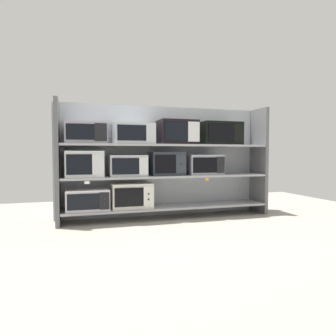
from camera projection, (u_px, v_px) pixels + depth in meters
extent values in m
cube|color=gray|center=(195.00, 237.00, 3.36)|extent=(6.84, 6.00, 0.02)
cube|color=#9EA3A8|center=(163.00, 161.00, 4.50)|extent=(3.04, 0.04, 1.57)
cube|color=#5B5B5E|center=(57.00, 162.00, 3.85)|extent=(0.05, 0.43, 1.57)
cube|color=#5B5B5E|center=(259.00, 161.00, 4.70)|extent=(0.05, 0.43, 1.57)
cube|color=#99999E|center=(168.00, 207.00, 4.31)|extent=(2.84, 0.43, 0.03)
cube|color=silver|center=(88.00, 200.00, 3.98)|extent=(0.54, 0.36, 0.27)
cube|color=black|center=(83.00, 202.00, 3.79)|extent=(0.39, 0.01, 0.20)
cube|color=black|center=(105.00, 201.00, 3.87)|extent=(0.12, 0.01, 0.22)
cylinder|color=#262628|center=(105.00, 203.00, 3.86)|extent=(0.02, 0.01, 0.02)
cylinder|color=#262628|center=(105.00, 199.00, 3.86)|extent=(0.02, 0.01, 0.02)
cube|color=silver|center=(132.00, 195.00, 4.15)|extent=(0.54, 0.32, 0.33)
cube|color=black|center=(129.00, 197.00, 3.97)|extent=(0.38, 0.01, 0.24)
cube|color=silver|center=(148.00, 196.00, 4.05)|extent=(0.13, 0.01, 0.27)
cylinder|color=#262628|center=(149.00, 199.00, 4.04)|extent=(0.02, 0.01, 0.02)
cylinder|color=#262628|center=(149.00, 194.00, 4.04)|extent=(0.02, 0.01, 0.02)
cube|color=#99999E|center=(168.00, 176.00, 4.29)|extent=(2.84, 0.43, 0.03)
cube|color=silver|center=(84.00, 164.00, 3.95)|extent=(0.47, 0.35, 0.33)
cube|color=black|center=(79.00, 164.00, 3.76)|extent=(0.31, 0.01, 0.25)
cube|color=silver|center=(98.00, 164.00, 3.82)|extent=(0.14, 0.01, 0.27)
cube|color=#BABCC1|center=(127.00, 166.00, 4.11)|extent=(0.49, 0.36, 0.28)
cube|color=black|center=(126.00, 166.00, 3.92)|extent=(0.35, 0.01, 0.21)
cube|color=silver|center=(143.00, 166.00, 3.99)|extent=(0.11, 0.01, 0.22)
cube|color=#2A3037|center=(167.00, 164.00, 4.27)|extent=(0.46, 0.33, 0.32)
cube|color=black|center=(166.00, 164.00, 4.09)|extent=(0.29, 0.01, 0.25)
cube|color=#2A3037|center=(181.00, 164.00, 4.15)|extent=(0.14, 0.01, 0.26)
cylinder|color=#262628|center=(181.00, 164.00, 4.14)|extent=(0.02, 0.01, 0.02)
cube|color=#989CA9|center=(204.00, 165.00, 4.44)|extent=(0.51, 0.35, 0.28)
cube|color=black|center=(205.00, 165.00, 4.25)|extent=(0.36, 0.01, 0.21)
cube|color=black|center=(221.00, 165.00, 4.32)|extent=(0.12, 0.01, 0.23)
cylinder|color=#262628|center=(221.00, 165.00, 4.31)|extent=(0.02, 0.01, 0.02)
cube|color=white|center=(87.00, 183.00, 3.76)|extent=(0.06, 0.00, 0.04)
cube|color=orange|center=(207.00, 179.00, 4.22)|extent=(0.05, 0.00, 0.03)
cube|color=#99999E|center=(168.00, 145.00, 4.27)|extent=(2.84, 0.43, 0.03)
cube|color=#A19AA4|center=(86.00, 133.00, 3.94)|extent=(0.52, 0.36, 0.27)
cube|color=black|center=(80.00, 132.00, 3.74)|extent=(0.34, 0.01, 0.19)
cube|color=black|center=(101.00, 132.00, 3.81)|extent=(0.15, 0.01, 0.22)
cube|color=#B3B8BE|center=(133.00, 134.00, 4.12)|extent=(0.52, 0.41, 0.27)
cube|color=black|center=(132.00, 133.00, 3.90)|extent=(0.37, 0.01, 0.20)
cube|color=#B3B8BE|center=(151.00, 133.00, 3.98)|extent=(0.12, 0.01, 0.22)
cube|color=black|center=(177.00, 132.00, 4.30)|extent=(0.52, 0.40, 0.33)
cube|color=black|center=(176.00, 131.00, 4.08)|extent=(0.33, 0.01, 0.25)
cube|color=silver|center=(194.00, 132.00, 4.15)|extent=(0.17, 0.01, 0.27)
cube|color=black|center=(219.00, 134.00, 4.49)|extent=(0.58, 0.41, 0.32)
cube|color=black|center=(222.00, 133.00, 4.26)|extent=(0.39, 0.01, 0.25)
cube|color=black|center=(239.00, 133.00, 4.34)|extent=(0.15, 0.01, 0.26)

